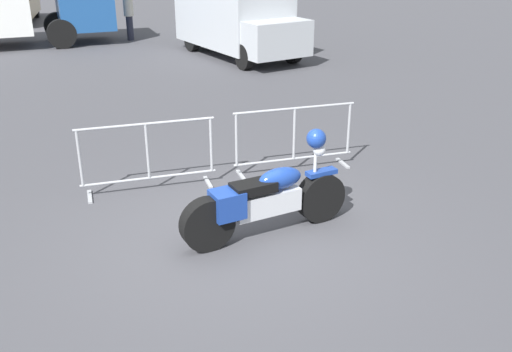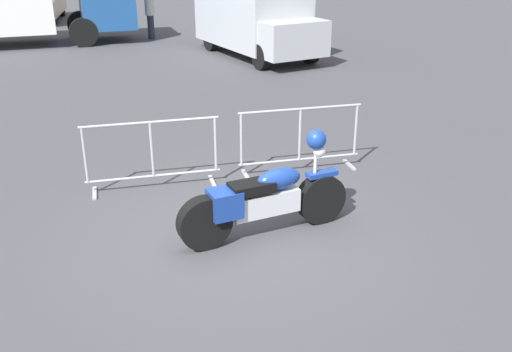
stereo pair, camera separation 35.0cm
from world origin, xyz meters
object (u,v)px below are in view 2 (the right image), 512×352
object	(u,v)px
motorcycle	(265,199)
delivery_van	(255,15)
parked_car_tan	(38,3)
crowd_barrier_near	(152,154)
crowd_barrier_far	(300,139)
pedestrian	(150,13)

from	to	relation	value
motorcycle	delivery_van	size ratio (longest dim) A/B	0.44
delivery_van	parked_car_tan	distance (m)	12.31
crowd_barrier_near	crowd_barrier_far	size ratio (longest dim) A/B	1.00
motorcycle	crowd_barrier_far	distance (m)	2.20
crowd_barrier_far	parked_car_tan	bearing A→B (deg)	103.78
pedestrian	crowd_barrier_far	bearing A→B (deg)	10.93
delivery_van	pedestrian	distance (m)	4.88
crowd_barrier_near	parked_car_tan	distance (m)	19.72
parked_car_tan	crowd_barrier_near	bearing A→B (deg)	-166.69
crowd_barrier_near	parked_car_tan	world-z (taller)	parked_car_tan
delivery_van	motorcycle	bearing A→B (deg)	-28.86
motorcycle	parked_car_tan	world-z (taller)	parked_car_tan
motorcycle	delivery_van	world-z (taller)	delivery_van
motorcycle	pedestrian	world-z (taller)	pedestrian
delivery_van	parked_car_tan	bearing A→B (deg)	-158.95
crowd_barrier_far	delivery_van	bearing A→B (deg)	77.62
delivery_van	pedestrian	bearing A→B (deg)	-158.53
crowd_barrier_far	crowd_barrier_near	bearing A→B (deg)	180.00
parked_car_tan	delivery_van	bearing A→B (deg)	-139.97
delivery_van	pedestrian	xyz separation A→B (m)	(-2.74, 4.02, -0.32)
crowd_barrier_far	pedestrian	distance (m)	13.40
motorcycle	crowd_barrier_far	world-z (taller)	motorcycle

